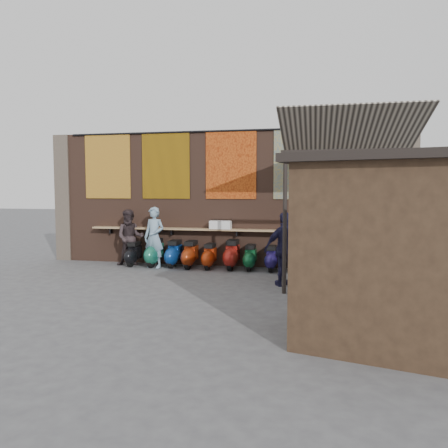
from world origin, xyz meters
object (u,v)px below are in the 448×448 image
at_px(scooter_stool_1, 155,253).
at_px(market_stall, 388,255).
at_px(scooter_stool_4, 210,256).
at_px(diner_right, 130,238).
at_px(scooter_stool_0, 134,254).
at_px(scooter_stool_7, 271,258).
at_px(scooter_stool_10, 338,261).
at_px(scooter_stool_2, 174,254).
at_px(shopper_navy, 286,249).
at_px(scooter_stool_9, 315,260).
at_px(scooter_stool_8, 292,259).
at_px(shopper_grey, 378,256).
at_px(scooter_stool_5, 232,255).
at_px(diner_left, 154,237).
at_px(scooter_stool_6, 250,257).
at_px(shelf_box, 221,225).
at_px(shopper_tan, 340,252).
at_px(scooter_stool_3, 190,255).

distance_m(scooter_stool_1, market_stall, 7.99).
bearing_deg(scooter_stool_4, diner_right, 179.12).
bearing_deg(scooter_stool_0, scooter_stool_1, 3.54).
height_order(scooter_stool_1, scooter_stool_4, scooter_stool_1).
height_order(diner_right, market_stall, market_stall).
distance_m(scooter_stool_7, scooter_stool_10, 1.79).
height_order(scooter_stool_2, shopper_navy, shopper_navy).
bearing_deg(scooter_stool_9, scooter_stool_4, 179.89).
bearing_deg(scooter_stool_8, shopper_grey, -55.58).
xyz_separation_m(scooter_stool_5, diner_left, (-2.27, -0.20, 0.47)).
bearing_deg(scooter_stool_6, market_stall, -62.60).
bearing_deg(scooter_stool_8, scooter_stool_6, -178.27).
bearing_deg(scooter_stool_0, shelf_box, 7.01).
bearing_deg(shopper_tan, scooter_stool_2, 140.65).
relative_size(scooter_stool_5, scooter_stool_10, 1.17).
distance_m(scooter_stool_5, diner_right, 3.13).
bearing_deg(scooter_stool_1, diner_right, -178.44).
xyz_separation_m(scooter_stool_1, market_stall, (5.72, -5.50, 0.92)).
bearing_deg(shopper_navy, scooter_stool_2, -52.10).
bearing_deg(scooter_stool_5, shopper_grey, -37.35).
relative_size(scooter_stool_3, scooter_stool_7, 1.12).
distance_m(scooter_stool_1, scooter_stool_5, 2.34).
relative_size(shelf_box, scooter_stool_2, 0.76).
relative_size(scooter_stool_1, market_stall, 0.32).
height_order(shopper_navy, shopper_grey, shopper_grey).
distance_m(scooter_stool_4, scooter_stool_7, 1.78).
bearing_deg(shopper_navy, shopper_tan, -176.36).
bearing_deg(scooter_stool_7, scooter_stool_5, 179.13).
bearing_deg(scooter_stool_1, diner_left, -70.39).
xyz_separation_m(scooter_stool_1, shopper_tan, (5.26, -1.22, 0.34)).
distance_m(scooter_stool_9, diner_left, 4.63).
xyz_separation_m(scooter_stool_4, scooter_stool_6, (1.18, 0.05, -0.00)).
bearing_deg(scooter_stool_1, scooter_stool_6, -0.22).
relative_size(scooter_stool_4, scooter_stool_5, 0.86).
bearing_deg(scooter_stool_4, scooter_stool_0, 179.56).
bearing_deg(scooter_stool_5, scooter_stool_0, -179.23).
relative_size(scooter_stool_10, market_stall, 0.28).
height_order(scooter_stool_4, scooter_stool_7, scooter_stool_4).
bearing_deg(diner_left, scooter_stool_10, 15.20).
height_order(scooter_stool_2, diner_right, diner_right).
bearing_deg(market_stall, scooter_stool_7, 126.23).
bearing_deg(diner_left, scooter_stool_0, -179.09).
bearing_deg(scooter_stool_0, scooter_stool_4, -0.44).
xyz_separation_m(shelf_box, shopper_tan, (3.32, -1.50, -0.49)).
xyz_separation_m(scooter_stool_3, scooter_stool_4, (0.57, 0.01, -0.03)).
distance_m(scooter_stool_0, scooter_stool_5, 3.00).
bearing_deg(scooter_stool_6, scooter_stool_4, -177.69).
xyz_separation_m(scooter_stool_7, scooter_stool_10, (1.79, -0.04, 0.01)).
distance_m(scooter_stool_0, shopper_navy, 5.01).
relative_size(scooter_stool_2, diner_left, 0.46).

